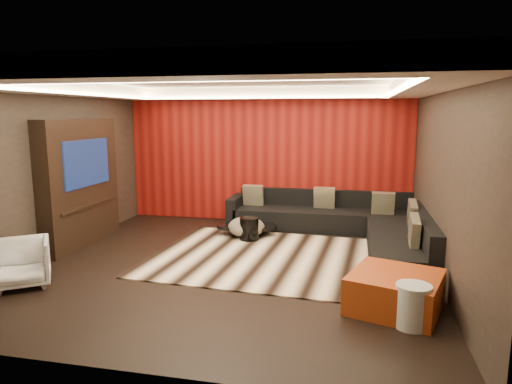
% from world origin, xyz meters
% --- Properties ---
extents(floor, '(6.00, 6.00, 0.02)m').
position_xyz_m(floor, '(0.00, 0.00, -0.01)').
color(floor, black).
rests_on(floor, ground).
extents(ceiling, '(6.00, 6.00, 0.02)m').
position_xyz_m(ceiling, '(0.00, 0.00, 2.81)').
color(ceiling, silver).
rests_on(ceiling, ground).
extents(wall_back, '(6.00, 0.02, 2.80)m').
position_xyz_m(wall_back, '(0.00, 3.01, 1.40)').
color(wall_back, black).
rests_on(wall_back, ground).
extents(wall_left, '(0.02, 6.00, 2.80)m').
position_xyz_m(wall_left, '(-3.01, 0.00, 1.40)').
color(wall_left, black).
rests_on(wall_left, ground).
extents(wall_right, '(0.02, 6.00, 2.80)m').
position_xyz_m(wall_right, '(3.01, 0.00, 1.40)').
color(wall_right, black).
rests_on(wall_right, ground).
extents(red_feature_wall, '(5.98, 0.05, 2.78)m').
position_xyz_m(red_feature_wall, '(0.00, 2.97, 1.40)').
color(red_feature_wall, '#6B0C0A').
rests_on(red_feature_wall, ground).
extents(soffit_back, '(6.00, 0.60, 0.22)m').
position_xyz_m(soffit_back, '(0.00, 2.70, 2.69)').
color(soffit_back, silver).
rests_on(soffit_back, ground).
extents(soffit_front, '(6.00, 0.60, 0.22)m').
position_xyz_m(soffit_front, '(0.00, -2.70, 2.69)').
color(soffit_front, silver).
rests_on(soffit_front, ground).
extents(soffit_left, '(0.60, 4.80, 0.22)m').
position_xyz_m(soffit_left, '(-2.70, 0.00, 2.69)').
color(soffit_left, silver).
rests_on(soffit_left, ground).
extents(soffit_right, '(0.60, 4.80, 0.22)m').
position_xyz_m(soffit_right, '(2.70, 0.00, 2.69)').
color(soffit_right, silver).
rests_on(soffit_right, ground).
extents(cove_back, '(4.80, 0.08, 0.04)m').
position_xyz_m(cove_back, '(0.00, 2.36, 2.60)').
color(cove_back, '#FFD899').
rests_on(cove_back, ground).
extents(cove_front, '(4.80, 0.08, 0.04)m').
position_xyz_m(cove_front, '(0.00, -2.36, 2.60)').
color(cove_front, '#FFD899').
rests_on(cove_front, ground).
extents(cove_left, '(0.08, 4.80, 0.04)m').
position_xyz_m(cove_left, '(-2.36, 0.00, 2.60)').
color(cove_left, '#FFD899').
rests_on(cove_left, ground).
extents(cove_right, '(0.08, 4.80, 0.04)m').
position_xyz_m(cove_right, '(2.36, 0.00, 2.60)').
color(cove_right, '#FFD899').
rests_on(cove_right, ground).
extents(tv_surround, '(0.30, 2.00, 2.20)m').
position_xyz_m(tv_surround, '(-2.85, 0.60, 1.10)').
color(tv_surround, black).
rests_on(tv_surround, ground).
extents(tv_screen, '(0.04, 1.30, 0.80)m').
position_xyz_m(tv_screen, '(-2.69, 0.60, 1.45)').
color(tv_screen, black).
rests_on(tv_screen, ground).
extents(tv_shelf, '(0.04, 1.60, 0.04)m').
position_xyz_m(tv_shelf, '(-2.69, 0.60, 0.70)').
color(tv_shelf, black).
rests_on(tv_shelf, ground).
extents(rug, '(4.19, 3.25, 0.02)m').
position_xyz_m(rug, '(0.70, 0.48, 0.01)').
color(rug, beige).
rests_on(rug, floor).
extents(coffee_table, '(1.32, 1.32, 0.19)m').
position_xyz_m(coffee_table, '(-0.13, 1.73, 0.12)').
color(coffee_table, black).
rests_on(coffee_table, rug).
extents(drum_stool, '(0.43, 0.43, 0.41)m').
position_xyz_m(drum_stool, '(-0.00, 1.41, 0.23)').
color(drum_stool, black).
rests_on(drum_stool, rug).
extents(striped_pouf, '(0.87, 0.87, 0.37)m').
position_xyz_m(striped_pouf, '(-0.10, 1.60, 0.21)').
color(striped_pouf, beige).
rests_on(striped_pouf, rug).
extents(white_side_table, '(0.51, 0.51, 0.48)m').
position_xyz_m(white_side_table, '(2.50, -1.54, 0.24)').
color(white_side_table, silver).
rests_on(white_side_table, floor).
extents(orange_ottoman, '(1.24, 1.24, 0.44)m').
position_xyz_m(orange_ottoman, '(2.35, -1.11, 0.22)').
color(orange_ottoman, '#A93E15').
rests_on(orange_ottoman, floor).
extents(armchair, '(0.96, 0.96, 0.63)m').
position_xyz_m(armchair, '(-2.48, -1.39, 0.32)').
color(armchair, silver).
rests_on(armchair, floor).
extents(sectional_sofa, '(3.65, 3.50, 0.75)m').
position_xyz_m(sectional_sofa, '(1.73, 1.86, 0.26)').
color(sectional_sofa, black).
rests_on(sectional_sofa, floor).
extents(throw_pillows, '(3.28, 2.76, 0.50)m').
position_xyz_m(throw_pillows, '(1.79, 1.86, 0.62)').
color(throw_pillows, tan).
rests_on(throw_pillows, sectional_sofa).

